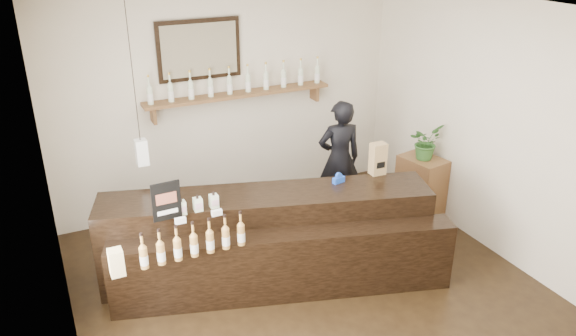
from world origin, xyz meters
The scene contains 10 objects.
ground centered at (0.00, 0.00, 0.00)m, with size 5.00×5.00×0.00m, color black.
room_shell centered at (0.00, 0.00, 1.70)m, with size 5.00×5.00×5.00m.
back_wall_decor centered at (-0.16, 2.37, 1.76)m, with size 2.66×0.96×1.69m.
counter centered at (-0.27, 0.57, 0.45)m, with size 3.42×1.85×1.11m.
promo_sign centered at (-1.30, 0.60, 1.14)m, with size 0.27×0.03×0.38m.
paper_bag centered at (1.02, 0.63, 1.13)m, with size 0.17×0.13×0.35m.
tape_dispenser centered at (0.53, 0.61, 0.99)m, with size 0.14×0.08×0.11m.
side_cabinet centered at (2.00, 1.04, 0.40)m, with size 0.49×0.61×0.79m.
potted_plant centered at (2.00, 1.04, 1.01)m, with size 0.39×0.34×0.43m, color #336628.
shopkeeper centered at (1.09, 1.55, 0.86)m, with size 0.62×0.41×1.71m, color black.
Camera 1 is at (-2.25, -3.99, 3.49)m, focal length 35.00 mm.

